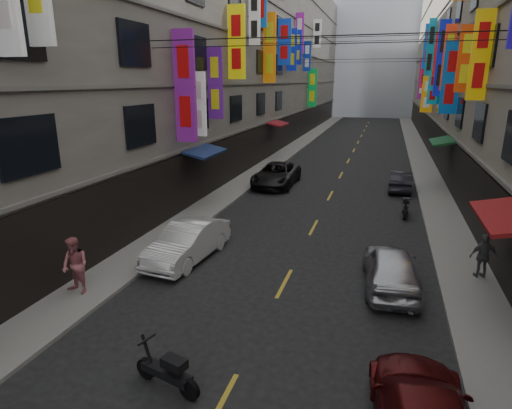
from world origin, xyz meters
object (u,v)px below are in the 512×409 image
Objects in this scene: scooter_far_right at (406,208)px; car_left_far at (276,175)px; car_right_mid at (391,268)px; pedestrian_lfar at (75,266)px; pedestrian_rfar at (483,256)px; car_left_mid at (188,242)px; car_right_far at (401,181)px; scooter_crossing at (168,372)px.

scooter_far_right is 9.07m from car_left_far.
car_right_mid is 10.11m from pedestrian_lfar.
car_left_mid is at bearing -9.70° from pedestrian_rfar.
car_left_far is at bearing -65.95° from car_right_mid.
pedestrian_lfar reaches higher than car_left_mid.
scooter_crossing is at bearing 76.91° from car_right_far.
car_right_far is (-0.14, 5.45, 0.17)m from scooter_far_right.
scooter_far_right is 8.38m from car_right_mid.
car_right_far is at bearing -95.77° from pedestrian_rfar.
car_left_mid reaches higher than scooter_crossing.
car_left_mid is at bearing 48.61° from scooter_far_right.
scooter_crossing is 1.13× the size of pedestrian_rfar.
pedestrian_lfar is (-2.37, -16.34, 0.31)m from car_left_far.
pedestrian_rfar is (2.39, -12.33, 0.28)m from car_right_far.
pedestrian_rfar is at bearing 102.52° from car_right_far.
scooter_crossing is at bearing -82.82° from car_left_far.
pedestrian_rfar is at bearing 111.63° from scooter_far_right.
car_right_mid is 13.80m from car_right_far.
pedestrian_lfar is 1.18× the size of pedestrian_rfar.
car_right_far is 20.01m from pedestrian_lfar.
car_left_mid is 1.18× the size of car_right_far.
scooter_crossing is 5.69m from pedestrian_lfar.
pedestrian_rfar reaches higher than scooter_far_right.
pedestrian_lfar is at bearing 52.67° from scooter_far_right.
car_right_far is at bearing 0.88° from scooter_crossing.
pedestrian_rfar reaches higher than car_right_mid.
car_right_far is 12.56m from pedestrian_rfar.
pedestrian_rfar is (2.25, -6.88, 0.46)m from scooter_far_right.
car_left_mid is (-8.14, -8.16, 0.28)m from scooter_far_right.
car_left_mid is 0.84× the size of car_left_far.
car_left_far is 15.23m from pedestrian_rfar.
car_right_mid is at bearing 33.03° from pedestrian_lfar.
car_right_mid is 2.25× the size of pedestrian_lfar.
pedestrian_rfar reaches higher than car_left_mid.
car_right_mid is 1.11× the size of car_right_far.
car_left_far reaches higher than car_right_far.
pedestrian_lfar reaches higher than car_right_far.
car_right_far is (5.30, 20.29, 0.17)m from scooter_crossing.
pedestrian_lfar is at bearing 4.87° from pedestrian_rfar.
car_left_mid is 1.06× the size of car_right_mid.
scooter_crossing is at bearing 29.27° from pedestrian_rfar.
pedestrian_rfar is (2.99, 1.47, 0.19)m from car_right_mid.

